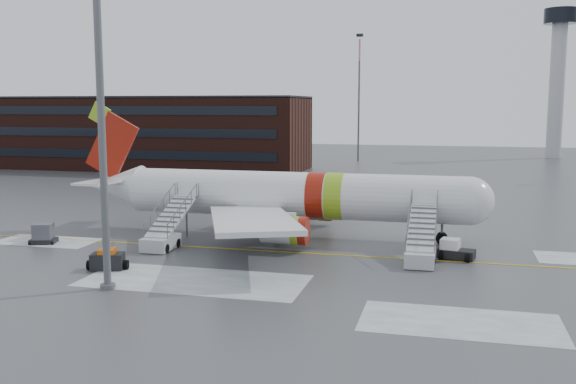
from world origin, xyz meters
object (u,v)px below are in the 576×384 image
(uld_container, at_px, (43,234))
(light_mast_near, at_px, (100,89))
(airstair_fwd, at_px, (421,247))
(baggage_tractor, at_px, (108,261))
(airstair_aft, at_px, (165,234))
(airliner, at_px, (283,195))
(pushback_tug, at_px, (454,250))

(uld_container, distance_m, light_mast_near, 18.85)
(airstair_fwd, xyz_separation_m, baggage_tractor, (-20.14, -7.04, -0.46))
(airstair_aft, height_order, uld_container, airstair_aft)
(airstair_fwd, height_order, light_mast_near, light_mast_near)
(airstair_aft, relative_size, light_mast_near, 0.34)
(airliner, xyz_separation_m, airstair_fwd, (11.61, -6.54, -2.35))
(pushback_tug, bearing_deg, baggage_tractor, -158.83)
(airstair_fwd, bearing_deg, airstair_aft, 180.00)
(airliner, distance_m, airstair_fwd, 13.53)
(airliner, height_order, airstair_aft, airliner)
(uld_container, height_order, baggage_tractor, uld_container)
(airstair_fwd, bearing_deg, light_mast_near, -148.03)
(airliner, relative_size, airstair_aft, 4.55)
(airstair_aft, bearing_deg, airstair_fwd, 0.00)
(airstair_aft, distance_m, light_mast_near, 15.49)
(airliner, height_order, pushback_tug, airliner)
(pushback_tug, height_order, uld_container, uld_container)
(airstair_fwd, distance_m, uld_container, 29.27)
(uld_container, relative_size, baggage_tractor, 0.80)
(airstair_aft, bearing_deg, uld_container, -174.48)
(light_mast_near, bearing_deg, airliner, 70.64)
(airstair_fwd, bearing_deg, airliner, 150.63)
(uld_container, bearing_deg, airstair_fwd, 1.89)
(airstair_fwd, height_order, uld_container, airstair_fwd)
(airliner, bearing_deg, pushback_tug, -19.48)
(airstair_aft, bearing_deg, baggage_tractor, -97.01)
(airstair_fwd, height_order, pushback_tug, airstair_fwd)
(baggage_tractor, bearing_deg, airstair_aft, 82.99)
(airstair_aft, distance_m, baggage_tractor, 7.11)
(uld_container, xyz_separation_m, light_mast_near, (11.44, -10.15, 11.01))
(airstair_aft, xyz_separation_m, pushback_tug, (21.53, 1.63, -0.43))
(pushback_tug, relative_size, uld_container, 1.20)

